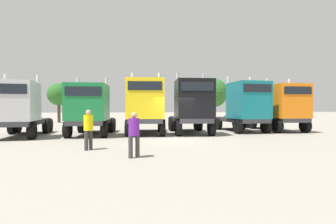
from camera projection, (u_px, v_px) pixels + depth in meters
The scene contains 12 objects.
ground at pixel (178, 139), 14.98m from camera, with size 200.00×200.00×0.00m, color gray.
semi_truck_silver at pixel (17, 108), 15.70m from camera, with size 2.89×6.13×4.01m.
semi_truck_green at pixel (90, 109), 16.78m from camera, with size 3.01×5.95×3.94m.
semi_truck_yellow at pixel (146, 107), 17.43m from camera, with size 3.18×6.18×4.33m.
semi_truck_black at pixel (192, 107), 17.80m from camera, with size 3.08×6.42×4.32m.
semi_truck_teal at pixel (245, 106), 19.45m from camera, with size 2.68×6.00×4.35m.
semi_truck_orange at pixel (283, 108), 19.99m from camera, with size 2.82×6.44×4.22m.
visitor_in_hivis at pixel (88, 127), 11.09m from camera, with size 0.55×0.55×1.75m.
visitor_with_camera at pixel (134, 131), 9.33m from camera, with size 0.53×0.53×1.67m.
oak_far_left at pixel (59, 94), 32.59m from camera, with size 2.87×2.87×5.06m.
oak_far_centre at pixel (140, 95), 37.10m from camera, with size 2.98×2.98×5.35m.
oak_far_right at pixel (213, 93), 35.83m from camera, with size 4.06×4.06×6.03m.
Camera 1 is at (-3.24, -14.61, 1.81)m, focal length 27.29 mm.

